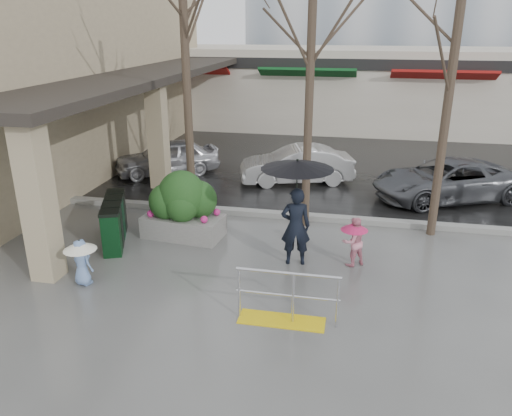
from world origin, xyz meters
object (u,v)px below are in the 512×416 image
(handrail, at_px, (285,304))
(tree_mideast, at_px, (456,38))
(news_boxes, at_px, (114,221))
(car_a, at_px, (167,157))
(car_b, at_px, (296,165))
(tree_west, at_px, (184,27))
(child_blue, at_px, (81,257))
(child_pink, at_px, (354,239))
(tree_midwest, at_px, (312,20))
(planter, at_px, (183,206))
(car_c, at_px, (447,180))
(woman, at_px, (296,198))

(handrail, height_order, tree_mideast, tree_mideast)
(news_boxes, distance_m, car_a, 6.06)
(car_a, relative_size, car_b, 0.97)
(tree_west, bearing_deg, handrail, -55.01)
(tree_west, distance_m, child_blue, 6.23)
(child_pink, distance_m, news_boxes, 5.85)
(tree_midwest, bearing_deg, planter, -154.60)
(child_blue, bearing_deg, tree_west, -83.88)
(tree_west, bearing_deg, car_c, 22.04)
(tree_west, height_order, child_pink, tree_west)
(handrail, bearing_deg, woman, 93.13)
(handrail, xyz_separation_m, woman, (-0.13, 2.42, 1.20))
(handrail, relative_size, tree_mideast, 0.29)
(woman, bearing_deg, tree_west, -46.25)
(news_boxes, height_order, car_a, car_a)
(tree_west, distance_m, news_boxes, 5.17)
(tree_mideast, distance_m, news_boxes, 9.18)
(woman, bearing_deg, child_blue, 13.88)
(tree_west, relative_size, car_a, 1.84)
(child_blue, height_order, car_b, car_b)
(car_c, bearing_deg, tree_midwest, -77.48)
(woman, bearing_deg, tree_mideast, -153.75)
(car_a, bearing_deg, news_boxes, -22.93)
(tree_west, relative_size, child_blue, 6.68)
(car_c, bearing_deg, tree_mideast, -37.82)
(tree_mideast, height_order, car_b, tree_mideast)
(tree_mideast, relative_size, child_blue, 6.39)
(handrail, height_order, woman, woman)
(child_pink, bearing_deg, child_blue, -13.84)
(tree_west, xyz_separation_m, tree_mideast, (6.50, 0.00, -0.22))
(tree_west, distance_m, car_c, 9.01)
(tree_west, relative_size, tree_midwest, 0.97)
(handrail, xyz_separation_m, child_blue, (-4.36, 0.56, 0.26))
(child_blue, distance_m, car_a, 8.23)
(car_b, bearing_deg, car_c, 63.14)
(handrail, xyz_separation_m, child_pink, (1.16, 2.60, 0.27))
(child_blue, height_order, news_boxes, news_boxes)
(child_pink, relative_size, child_blue, 1.13)
(tree_midwest, height_order, child_blue, tree_midwest)
(planter, distance_m, car_b, 5.65)
(handrail, relative_size, news_boxes, 0.95)
(car_a, bearing_deg, child_blue, -22.90)
(tree_mideast, xyz_separation_m, news_boxes, (-7.83, -2.09, -4.31))
(tree_mideast, relative_size, news_boxes, 3.25)
(tree_midwest, height_order, news_boxes, tree_midwest)
(car_a, xyz_separation_m, car_b, (4.72, -0.13, 0.00))
(child_blue, distance_m, car_b, 8.74)
(woman, xyz_separation_m, planter, (-2.99, 0.98, -0.73))
(tree_midwest, distance_m, child_blue, 7.53)
(tree_midwest, relative_size, car_a, 1.89)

